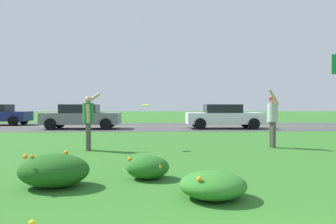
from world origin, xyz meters
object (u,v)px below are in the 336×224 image
car_white_center_right (224,116)px  person_thrower_green_shirt (88,118)px  frisbee_lime (145,105)px  person_catcher_red_cap_gray_shirt (273,117)px  car_gray_center_left (81,116)px

car_white_center_right → person_thrower_green_shirt: bearing=-123.3°
person_thrower_green_shirt → frisbee_lime: size_ratio=6.67×
person_catcher_red_cap_gray_shirt → frisbee_lime: 4.23m
car_gray_center_left → car_white_center_right: 8.48m
person_thrower_green_shirt → person_catcher_red_cap_gray_shirt: size_ratio=0.93×
frisbee_lime → car_gray_center_left: (-4.10, 9.13, -0.67)m
frisbee_lime → car_gray_center_left: 10.03m
person_thrower_green_shirt → person_catcher_red_cap_gray_shirt: (5.98, 0.44, 0.01)m
person_thrower_green_shirt → person_catcher_red_cap_gray_shirt: 6.00m
person_catcher_red_cap_gray_shirt → frisbee_lime: bearing=-177.1°
person_thrower_green_shirt → car_white_center_right: bearing=56.7°
frisbee_lime → car_white_center_right: size_ratio=0.06×
frisbee_lime → car_white_center_right: (4.38, 9.13, -0.67)m
person_thrower_green_shirt → frisbee_lime: 1.83m
person_catcher_red_cap_gray_shirt → car_white_center_right: 8.92m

